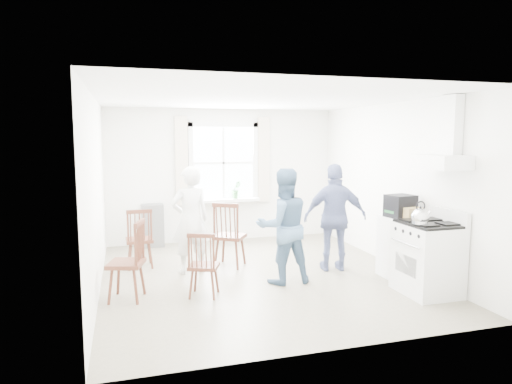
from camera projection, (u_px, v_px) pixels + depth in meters
name	position (u px, v px, depth m)	size (l,w,h in m)	color
room_shell	(259.00, 189.00, 6.65)	(4.62, 5.12, 2.64)	gray
window_assembly	(224.00, 167.00, 8.96)	(1.88, 0.24, 1.70)	white
range_hood	(443.00, 149.00, 5.86)	(0.45, 0.76, 0.94)	white
shelf_unit	(153.00, 225.00, 8.59)	(0.40, 0.30, 0.80)	slate
gas_stove	(428.00, 257.00, 5.99)	(0.68, 0.76, 1.12)	silver
kettle	(420.00, 217.00, 5.75)	(0.22, 0.22, 0.31)	silver
low_cabinet	(401.00, 247.00, 6.68)	(0.50, 0.55, 0.90)	white
stereo_stack	(400.00, 206.00, 6.60)	(0.41, 0.38, 0.33)	black
cardboard_box	(412.00, 213.00, 6.45)	(0.26, 0.19, 0.17)	#A2864E
windsor_chair_a	(140.00, 232.00, 7.09)	(0.42, 0.41, 0.96)	#492317
windsor_chair_b	(202.00, 258.00, 5.79)	(0.47, 0.47, 0.87)	#492317
windsor_chair_c	(134.00, 251.00, 5.74)	(0.53, 0.53, 1.03)	#492317
person_left	(190.00, 220.00, 6.88)	(0.59, 0.59, 1.63)	white
person_mid	(283.00, 226.00, 6.40)	(0.79, 0.79, 1.63)	slate
person_right	(335.00, 217.00, 7.00)	(0.97, 0.97, 1.65)	navy
potted_plant	(236.00, 190.00, 8.99)	(0.19, 0.19, 0.35)	#2E6831
windsor_chair_d	(227.00, 228.00, 7.14)	(0.61, 0.60, 1.05)	#492317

